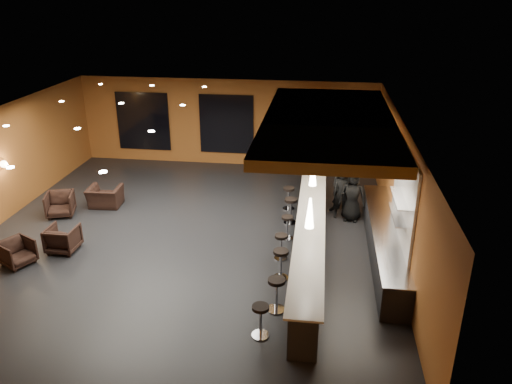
# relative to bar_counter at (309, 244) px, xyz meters

# --- Properties ---
(floor) EXTENTS (12.00, 13.00, 0.10)m
(floor) POSITION_rel_bar_counter_xyz_m (-3.65, 1.00, -0.55)
(floor) COLOR black
(floor) RESTS_ON ground
(ceiling) EXTENTS (12.00, 13.00, 0.10)m
(ceiling) POSITION_rel_bar_counter_xyz_m (-3.65, 1.00, 3.05)
(ceiling) COLOR black
(wall_back) EXTENTS (12.00, 0.10, 3.50)m
(wall_back) POSITION_rel_bar_counter_xyz_m (-3.65, 7.55, 1.25)
(wall_back) COLOR #935120
(wall_back) RESTS_ON floor
(wall_front) EXTENTS (12.00, 0.10, 3.50)m
(wall_front) POSITION_rel_bar_counter_xyz_m (-3.65, -5.55, 1.25)
(wall_front) COLOR #935120
(wall_front) RESTS_ON floor
(wall_right) EXTENTS (0.10, 13.00, 3.50)m
(wall_right) POSITION_rel_bar_counter_xyz_m (2.40, 1.00, 1.25)
(wall_right) COLOR #935120
(wall_right) RESTS_ON floor
(wood_soffit) EXTENTS (3.60, 8.00, 0.28)m
(wood_soffit) POSITION_rel_bar_counter_xyz_m (0.35, 2.00, 2.86)
(wood_soffit) COLOR #A57230
(wood_soffit) RESTS_ON ceiling
(window_left) EXTENTS (2.20, 0.06, 2.40)m
(window_left) POSITION_rel_bar_counter_xyz_m (-7.15, 7.44, 1.20)
(window_left) COLOR black
(window_left) RESTS_ON wall_back
(window_center) EXTENTS (2.20, 0.06, 2.40)m
(window_center) POSITION_rel_bar_counter_xyz_m (-3.65, 7.44, 1.20)
(window_center) COLOR black
(window_center) RESTS_ON wall_back
(window_right) EXTENTS (2.20, 0.06, 2.40)m
(window_right) POSITION_rel_bar_counter_xyz_m (-0.65, 7.44, 1.20)
(window_right) COLOR black
(window_right) RESTS_ON wall_back
(tile_backsplash) EXTENTS (0.06, 3.20, 2.40)m
(tile_backsplash) POSITION_rel_bar_counter_xyz_m (2.31, 0.00, 1.50)
(tile_backsplash) COLOR white
(tile_backsplash) RESTS_ON wall_right
(bar_counter) EXTENTS (0.60, 8.00, 1.00)m
(bar_counter) POSITION_rel_bar_counter_xyz_m (0.00, 0.00, 0.00)
(bar_counter) COLOR black
(bar_counter) RESTS_ON floor
(bar_top) EXTENTS (0.78, 8.10, 0.05)m
(bar_top) POSITION_rel_bar_counter_xyz_m (0.00, 0.00, 0.52)
(bar_top) COLOR beige
(bar_top) RESTS_ON bar_counter
(prep_counter) EXTENTS (0.70, 6.00, 0.86)m
(prep_counter) POSITION_rel_bar_counter_xyz_m (2.00, 0.50, -0.07)
(prep_counter) COLOR black
(prep_counter) RESTS_ON floor
(prep_top) EXTENTS (0.72, 6.00, 0.03)m
(prep_top) POSITION_rel_bar_counter_xyz_m (2.00, 0.50, 0.39)
(prep_top) COLOR silver
(prep_top) RESTS_ON prep_counter
(wall_shelf_lower) EXTENTS (0.30, 1.50, 0.03)m
(wall_shelf_lower) POSITION_rel_bar_counter_xyz_m (2.17, -0.20, 1.10)
(wall_shelf_lower) COLOR silver
(wall_shelf_lower) RESTS_ON wall_right
(wall_shelf_upper) EXTENTS (0.30, 1.50, 0.03)m
(wall_shelf_upper) POSITION_rel_bar_counter_xyz_m (2.17, -0.20, 1.55)
(wall_shelf_upper) COLOR silver
(wall_shelf_upper) RESTS_ON wall_right
(column) EXTENTS (0.60, 0.60, 3.50)m
(column) POSITION_rel_bar_counter_xyz_m (0.00, 4.60, 1.25)
(column) COLOR olive
(column) RESTS_ON floor
(wall_sconce) EXTENTS (0.22, 0.22, 0.22)m
(wall_sconce) POSITION_rel_bar_counter_xyz_m (-9.53, 1.50, 1.30)
(wall_sconce) COLOR #FFE5B2
(wall_sconce) RESTS_ON wall_left
(pendant_0) EXTENTS (0.20, 0.20, 0.70)m
(pendant_0) POSITION_rel_bar_counter_xyz_m (0.00, -2.00, 1.85)
(pendant_0) COLOR white
(pendant_0) RESTS_ON wood_soffit
(pendant_1) EXTENTS (0.20, 0.20, 0.70)m
(pendant_1) POSITION_rel_bar_counter_xyz_m (0.00, 0.50, 1.85)
(pendant_1) COLOR white
(pendant_1) RESTS_ON wood_soffit
(pendant_2) EXTENTS (0.20, 0.20, 0.70)m
(pendant_2) POSITION_rel_bar_counter_xyz_m (0.00, 3.00, 1.85)
(pendant_2) COLOR white
(pendant_2) RESTS_ON wood_soffit
(staff_a) EXTENTS (0.61, 0.41, 1.62)m
(staff_a) POSITION_rel_bar_counter_xyz_m (0.91, 2.84, 0.31)
(staff_a) COLOR black
(staff_a) RESTS_ON floor
(staff_b) EXTENTS (0.98, 0.83, 1.81)m
(staff_b) POSITION_rel_bar_counter_xyz_m (0.98, 3.23, 0.41)
(staff_b) COLOR black
(staff_b) RESTS_ON floor
(staff_c) EXTENTS (0.88, 0.64, 1.66)m
(staff_c) POSITION_rel_bar_counter_xyz_m (1.23, 2.72, 0.33)
(staff_c) COLOR black
(staff_c) RESTS_ON floor
(armchair_a) EXTENTS (1.03, 1.02, 0.70)m
(armchair_a) POSITION_rel_bar_counter_xyz_m (-7.70, -1.22, -0.15)
(armchair_a) COLOR black
(armchair_a) RESTS_ON floor
(armchair_b) EXTENTS (0.80, 0.83, 0.74)m
(armchair_b) POSITION_rel_bar_counter_xyz_m (-6.85, -0.37, -0.13)
(armchair_b) COLOR black
(armchair_b) RESTS_ON floor
(armchair_c) EXTENTS (1.05, 1.07, 0.78)m
(armchair_c) POSITION_rel_bar_counter_xyz_m (-8.06, 1.81, -0.11)
(armchair_c) COLOR black
(armchair_c) RESTS_ON floor
(armchair_d) EXTENTS (1.11, 0.98, 0.69)m
(armchair_d) POSITION_rel_bar_counter_xyz_m (-6.93, 2.68, -0.16)
(armchair_d) COLOR black
(armchair_d) RESTS_ON floor
(bar_stool_0) EXTENTS (0.39, 0.39, 0.76)m
(bar_stool_0) POSITION_rel_bar_counter_xyz_m (-0.91, -3.30, -0.01)
(bar_stool_0) COLOR silver
(bar_stool_0) RESTS_ON floor
(bar_stool_1) EXTENTS (0.42, 0.42, 0.83)m
(bar_stool_1) POSITION_rel_bar_counter_xyz_m (-0.67, -2.35, 0.03)
(bar_stool_1) COLOR silver
(bar_stool_1) RESTS_ON floor
(bar_stool_2) EXTENTS (0.41, 0.41, 0.81)m
(bar_stool_2) POSITION_rel_bar_counter_xyz_m (-0.68, -1.00, 0.02)
(bar_stool_2) COLOR silver
(bar_stool_2) RESTS_ON floor
(bar_stool_3) EXTENTS (0.37, 0.37, 0.72)m
(bar_stool_3) POSITION_rel_bar_counter_xyz_m (-0.76, -0.01, -0.04)
(bar_stool_3) COLOR silver
(bar_stool_3) RESTS_ON floor
(bar_stool_4) EXTENTS (0.36, 0.36, 0.72)m
(bar_stool_4) POSITION_rel_bar_counter_xyz_m (-0.68, 1.18, -0.04)
(bar_stool_4) COLOR silver
(bar_stool_4) RESTS_ON floor
(bar_stool_5) EXTENTS (0.42, 0.42, 0.83)m
(bar_stool_5) POSITION_rel_bar_counter_xyz_m (-0.66, 2.21, 0.03)
(bar_stool_5) COLOR silver
(bar_stool_5) RESTS_ON floor
(bar_stool_6) EXTENTS (0.39, 0.39, 0.77)m
(bar_stool_6) POSITION_rel_bar_counter_xyz_m (-0.79, 3.27, -0.01)
(bar_stool_6) COLOR silver
(bar_stool_6) RESTS_ON floor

